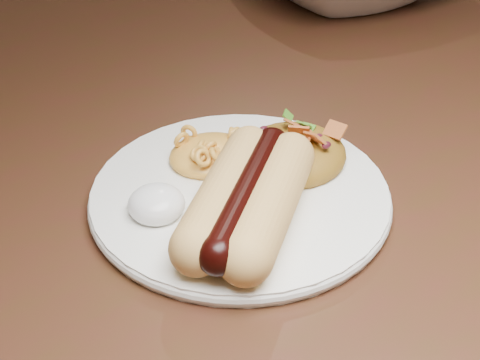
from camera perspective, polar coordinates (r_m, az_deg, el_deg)
table at (r=0.74m, az=-7.26°, el=-3.28°), size 1.60×0.90×0.75m
plate at (r=0.61m, az=0.00°, el=-1.26°), size 0.28×0.28×0.01m
hotdog at (r=0.56m, az=0.59°, el=-1.38°), size 0.13×0.14×0.04m
mac_and_cheese at (r=0.63m, az=-2.38°, el=2.70°), size 0.09×0.09×0.03m
sour_cream at (r=0.57m, az=-6.54°, el=-1.42°), size 0.06×0.06×0.03m
taco_salad at (r=0.63m, az=4.12°, el=2.73°), size 0.10×0.09×0.04m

